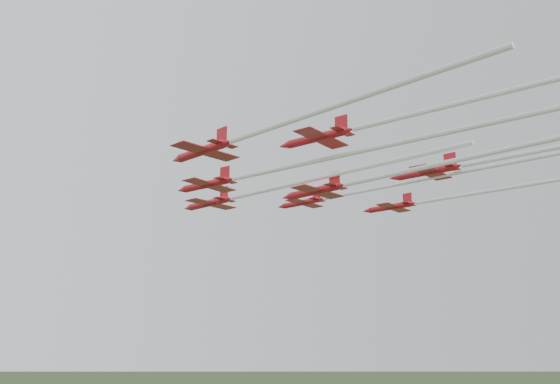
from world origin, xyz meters
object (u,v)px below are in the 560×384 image
jet_row3_mid (367,180)px  jet_row2_right (366,191)px  jet_row2_left (299,165)px  jet_lead (260,192)px  jet_row4_left (427,111)px  jet_row3_right (470,194)px  jet_row3_left (255,133)px  jet_row4_right (513,156)px

jet_row3_mid → jet_row2_right: bearing=35.5°
jet_row2_left → jet_row3_mid: (10.82, 0.11, -0.50)m
jet_lead → jet_row2_right: bearing=-40.7°
jet_row2_left → jet_row4_left: (5.69, -17.60, 2.27)m
jet_row2_left → jet_row3_mid: bearing=-22.6°
jet_row2_left → jet_row3_right: bearing=-15.3°
jet_lead → jet_row4_left: bearing=-106.4°
jet_row2_right → jet_row3_mid: size_ratio=1.13×
jet_row3_left → jet_row4_right: jet_row4_right is taller
jet_row2_left → jet_row3_left: size_ratio=1.36×
jet_row3_mid → jet_lead: bearing=91.4°
jet_row3_mid → jet_row4_left: jet_row4_left is taller
jet_row2_right → jet_row2_left: bearing=-168.1°
jet_lead → jet_row3_right: 33.73m
jet_row2_right → jet_row3_right: size_ratio=0.93×
jet_row3_mid → jet_row3_right: size_ratio=0.82×
jet_row3_mid → jet_row3_right: jet_row3_right is taller
jet_row3_mid → jet_row4_right: jet_row4_right is taller
jet_row4_right → jet_row2_right: bearing=83.3°
jet_lead → jet_row3_mid: 19.86m
jet_row3_left → jet_row2_left: bearing=20.3°
jet_row3_mid → jet_row4_right: 19.48m
jet_row3_right → jet_row4_right: jet_row4_right is taller
jet_row2_right → jet_row3_mid: 15.53m
jet_row3_right → jet_row4_right: size_ratio=1.07×
jet_row2_left → jet_row2_right: 23.58m
jet_row4_left → jet_row4_right: (20.73, 6.37, -0.07)m
jet_row2_left → jet_row3_left: bearing=-166.3°
jet_row4_right → jet_row3_right: bearing=39.9°
jet_row3_left → jet_row4_right: bearing=-22.2°
jet_row3_right → jet_row4_right: bearing=-139.0°
jet_lead → jet_row3_mid: size_ratio=1.17×
jet_row2_right → jet_row4_right: size_ratio=0.99×
jet_row2_right → jet_row3_right: jet_row2_right is taller
jet_row2_right → jet_row3_left: bearing=-166.4°
jet_row2_right → jet_row4_left: size_ratio=0.93×
jet_lead → jet_row3_left: (-14.50, -26.46, -1.22)m
jet_row2_right → jet_row3_left: (-30.17, -20.11, -1.94)m
jet_row3_right → jet_row4_left: size_ratio=1.00×
jet_lead → jet_row3_right: jet_row3_right is taller
jet_lead → jet_row3_mid: bearing=-89.3°
jet_lead → jet_row2_left: (-4.28, -18.78, -1.23)m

